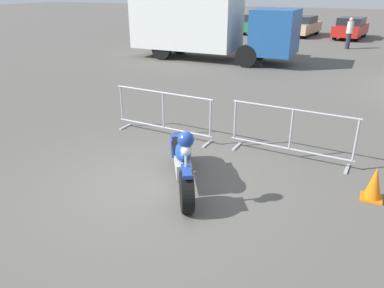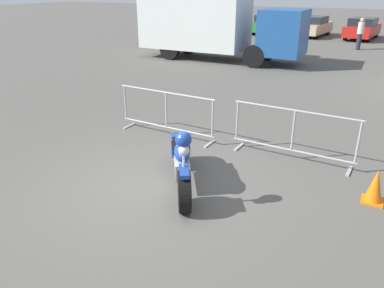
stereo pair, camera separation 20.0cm
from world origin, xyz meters
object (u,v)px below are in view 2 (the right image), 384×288
Objects in this scene: parked_car_maroon at (193,20)px; pedestrian at (360,33)px; traffic_cone at (375,186)px; crowd_barrier_near at (166,113)px; parked_car_green at (270,24)px; motorcycle at (182,160)px; crowd_barrier_far at (293,134)px; box_truck at (212,24)px; parked_car_yellow at (227,22)px; parked_car_red at (362,28)px; parked_car_tan at (313,26)px.

parked_car_maroon is 13.75m from pedestrian.
pedestrian is at bearing 95.54° from traffic_cone.
parked_car_green reaches higher than crowd_barrier_near.
motorcycle is 0.81× the size of crowd_barrier_near.
crowd_barrier_far is at bearing 0.00° from crowd_barrier_near.
pedestrian reaches higher than traffic_cone.
box_truck reaches higher than pedestrian.
pedestrian is at bearing 90.13° from crowd_barrier_far.
box_truck is at bearing 170.62° from motorcycle.
parked_car_maroon is 6.30m from parked_car_green.
parked_car_yellow is at bearing -92.93° from parked_car_maroon.
parked_car_red is (12.60, -0.16, -0.06)m from parked_car_maroon.
motorcycle is at bearing -53.21° from crowd_barrier_near.
parked_car_yellow is (-8.22, 22.31, 0.27)m from motorcycle.
motorcycle is 0.50× the size of parked_car_tan.
crowd_barrier_near is at bearing -71.50° from box_truck.
box_truck is 1.86× the size of parked_car_green.
parked_car_red is (6.30, -0.22, 0.01)m from parked_car_green.
crowd_barrier_near is 20.81m from parked_car_tan.
motorcycle is at bearing -126.80° from crowd_barrier_far.
motorcycle is at bearing -163.11° from traffic_cone.
parked_car_green is at bearing -82.20° from parked_car_maroon.
traffic_cone is (1.61, -1.04, -0.27)m from crowd_barrier_far.
parked_car_red is (3.15, -0.07, 0.00)m from parked_car_tan.
crowd_barrier_far is (2.96, 0.00, 0.00)m from crowd_barrier_near.
parked_car_red is 7.10× the size of traffic_cone.
crowd_barrier_near is 23.12m from parked_car_maroon.
box_truck is 1.85× the size of parked_car_tan.
parked_car_tan is 22.42m from traffic_cone.
parked_car_yellow is 9.46m from parked_car_red.
parked_car_red is (9.45, 0.41, -0.07)m from parked_car_yellow.
crowd_barrier_far is 22.53m from parked_car_yellow.
box_truck is 12.65m from parked_car_red.
traffic_cone is at bearing -167.89° from parked_car_red.
motorcycle is 0.49× the size of parked_car_red.
parked_car_green is at bearing 92.49° from box_truck.
crowd_barrier_near reaches higher than traffic_cone.
crowd_barrier_far is 21.09m from parked_car_tan.
parked_car_maroon is 2.70× the size of pedestrian.
crowd_barrier_near is at bearing 180.00° from crowd_barrier_far.
box_truck is 13.19m from traffic_cone.
parked_car_yellow is at bearing 117.89° from traffic_cone.
crowd_barrier_far is 0.61× the size of parked_car_green.
box_truck reaches higher than parked_car_maroon.
parked_car_green is at bearing 99.72° from crowd_barrier_near.
pedestrian is at bearing -170.24° from parked_car_red.
crowd_barrier_near is 2.96m from crowd_barrier_far.
box_truck is 1.66× the size of parked_car_yellow.
parked_car_red reaches higher than parked_car_green.
parked_car_tan reaches higher than traffic_cone.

